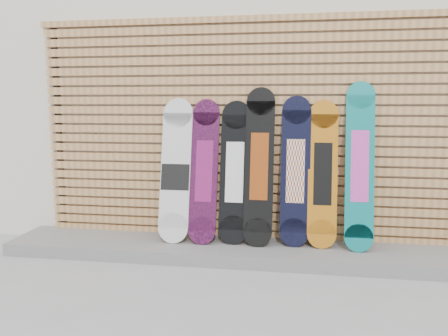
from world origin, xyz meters
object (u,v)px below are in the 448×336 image
Objects in this scene: snowboard_0 at (176,171)px; snowboard_5 at (323,174)px; snowboard_3 at (259,166)px; snowboard_4 at (295,171)px; snowboard_6 at (360,166)px; snowboard_1 at (204,171)px; snowboard_2 at (235,172)px.

snowboard_0 reaches higher than snowboard_5.
snowboard_0 is 0.93× the size of snowboard_3.
snowboard_0 is at bearing -179.12° from snowboard_3.
snowboard_5 is (0.25, -0.00, -0.02)m from snowboard_4.
snowboard_1 is at bearing -179.85° from snowboard_6.
snowboard_6 is (0.33, -0.02, 0.09)m from snowboard_5.
snowboard_0 is 1.02× the size of snowboard_2.
snowboard_0 is 1.75m from snowboard_6.
snowboard_5 is (0.83, 0.00, 0.00)m from snowboard_2.
snowboard_2 is 0.25m from snowboard_3.
snowboard_3 reaches higher than snowboard_2.
snowboard_2 is 0.97× the size of snowboard_4.
snowboard_1 reaches higher than snowboard_5.
snowboard_2 is at bearing 2.87° from snowboard_0.
snowboard_3 is (0.24, -0.02, 0.06)m from snowboard_2.
snowboard_3 is at bearing 0.88° from snowboard_0.
snowboard_5 is at bearing 0.30° from snowboard_2.
snowboard_5 is (1.13, 0.03, -0.01)m from snowboard_1.
snowboard_5 is (1.42, 0.03, 0.00)m from snowboard_0.
snowboard_6 reaches higher than snowboard_3.
snowboard_2 is (0.30, 0.02, -0.01)m from snowboard_1.
snowboard_0 is at bearing -178.89° from snowboard_1.
snowboard_4 is (0.34, 0.03, -0.04)m from snowboard_3.
snowboard_4 is at bearing 0.85° from snowboard_2.
snowboard_6 reaches higher than snowboard_4.
snowboard_5 is 0.89× the size of snowboard_6.
snowboard_4 is 0.59m from snowboard_6.
snowboard_6 reaches higher than snowboard_5.
snowboard_0 reaches higher than snowboard_2.
snowboard_5 is (0.60, 0.02, -0.06)m from snowboard_3.
snowboard_4 reaches higher than snowboard_2.
snowboard_5 is at bearing 175.79° from snowboard_6.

